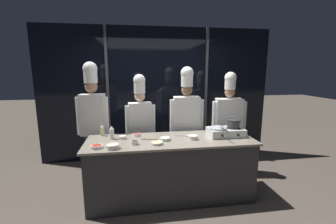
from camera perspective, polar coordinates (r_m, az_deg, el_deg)
ground_plane at (r=3.59m, az=0.65°, el=-20.52°), size 24.00×24.00×0.00m
window_wall_back at (r=4.66m, az=-2.50°, el=4.40°), size 4.74×0.09×2.70m
demo_counter at (r=3.38m, az=0.67°, el=-14.09°), size 2.38×0.79×0.89m
portable_stove at (r=3.48m, az=14.43°, el=-4.90°), size 0.52×0.34×0.13m
frying_pan at (r=3.41m, az=12.68°, el=-3.62°), size 0.27×0.46×0.05m
stock_pot at (r=3.50m, az=16.32°, el=-2.76°), size 0.21×0.18×0.12m
squeeze_bottle_clear at (r=3.31m, az=-14.09°, el=-5.14°), size 0.06×0.06×0.19m
squeeze_bottle_oil at (r=3.51m, az=-16.35°, el=-4.52°), size 0.06×0.06×0.17m
prep_bowl_soy_glaze at (r=3.04m, az=-8.48°, el=-7.60°), size 0.10×0.10×0.05m
prep_bowl_chili_flakes at (r=3.01m, az=-17.64°, el=-8.30°), size 0.15×0.15×0.04m
prep_bowl_bean_sprouts at (r=3.30m, az=-11.48°, el=-6.24°), size 0.10×0.10×0.05m
prep_bowl_garlic at (r=3.17m, az=-0.77°, el=-6.77°), size 0.15×0.15×0.04m
prep_bowl_bell_pepper at (r=3.40m, az=-7.83°, el=-5.72°), size 0.10×0.10×0.04m
prep_bowl_chicken at (r=2.94m, az=-13.90°, el=-8.40°), size 0.17×0.17×0.06m
prep_bowl_onion at (r=3.24m, az=6.33°, el=-6.31°), size 0.14×0.14×0.06m
prep_bowl_ginger at (r=3.01m, az=-2.84°, el=-7.84°), size 0.16×0.16×0.03m
serving_spoon_slotted at (r=3.22m, az=-3.92°, el=-6.86°), size 0.24×0.07×0.02m
serving_spoon_solid at (r=3.38m, az=4.65°, el=-6.03°), size 0.24×0.09×0.02m
chef_head at (r=3.78m, az=-18.56°, el=-0.01°), size 0.50×0.24×1.98m
chef_sous at (r=3.81m, az=-7.06°, el=-1.75°), size 0.50×0.23×1.79m
chef_line at (r=3.82m, az=4.71°, el=-0.80°), size 0.57×0.26×1.91m
chef_pastry at (r=4.14m, az=15.12°, el=-1.22°), size 0.60×0.30×1.83m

